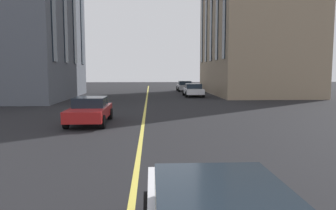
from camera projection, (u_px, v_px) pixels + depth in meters
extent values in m
cube|color=#D8C64C|center=(144.00, 118.00, 19.09)|extent=(80.00, 0.16, 0.01)
cube|color=#19232D|center=(220.00, 203.00, 4.04)|extent=(1.85, 1.58, 0.50)
cylinder|color=black|center=(150.00, 210.00, 5.74)|extent=(0.64, 0.22, 0.64)
cylinder|color=black|center=(248.00, 208.00, 5.83)|extent=(0.64, 0.22, 0.64)
cube|color=silver|center=(193.00, 91.00, 34.97)|extent=(4.40, 1.80, 0.55)
cube|color=#19232D|center=(193.00, 86.00, 34.70)|extent=(1.85, 1.58, 0.50)
cylinder|color=black|center=(184.00, 93.00, 36.39)|extent=(0.64, 0.22, 0.64)
cylinder|color=black|center=(199.00, 93.00, 36.48)|extent=(0.64, 0.22, 0.64)
cylinder|color=black|center=(186.00, 94.00, 33.51)|extent=(0.64, 0.22, 0.64)
cylinder|color=black|center=(203.00, 94.00, 33.60)|extent=(0.64, 0.22, 0.64)
cube|color=#B7BABF|center=(185.00, 87.00, 43.82)|extent=(4.40, 1.80, 0.55)
cube|color=#19232D|center=(185.00, 83.00, 43.54)|extent=(1.85, 1.58, 0.50)
cylinder|color=black|center=(177.00, 88.00, 45.24)|extent=(0.64, 0.22, 0.64)
cylinder|color=black|center=(190.00, 88.00, 45.33)|extent=(0.64, 0.22, 0.64)
cylinder|color=black|center=(179.00, 89.00, 42.36)|extent=(0.64, 0.22, 0.64)
cylinder|color=black|center=(192.00, 89.00, 42.45)|extent=(0.64, 0.22, 0.64)
cube|color=#B21E1E|center=(90.00, 112.00, 17.02)|extent=(4.40, 1.80, 0.55)
cube|color=#19232D|center=(90.00, 102.00, 17.18)|extent=(1.85, 1.58, 0.50)
cylinder|color=black|center=(103.00, 122.00, 15.65)|extent=(0.64, 0.22, 0.64)
cylinder|color=black|center=(66.00, 122.00, 15.56)|extent=(0.64, 0.22, 0.64)
cylinder|color=black|center=(110.00, 114.00, 18.53)|extent=(0.64, 0.22, 0.64)
cylinder|color=black|center=(79.00, 114.00, 18.44)|extent=(0.64, 0.22, 0.64)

